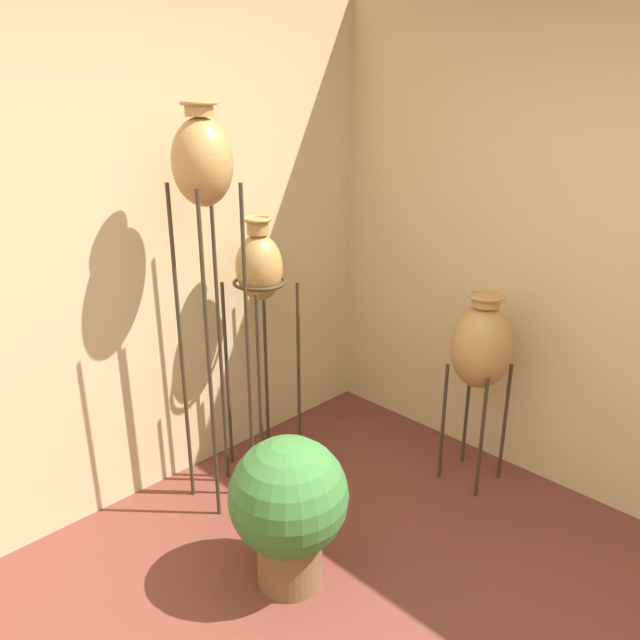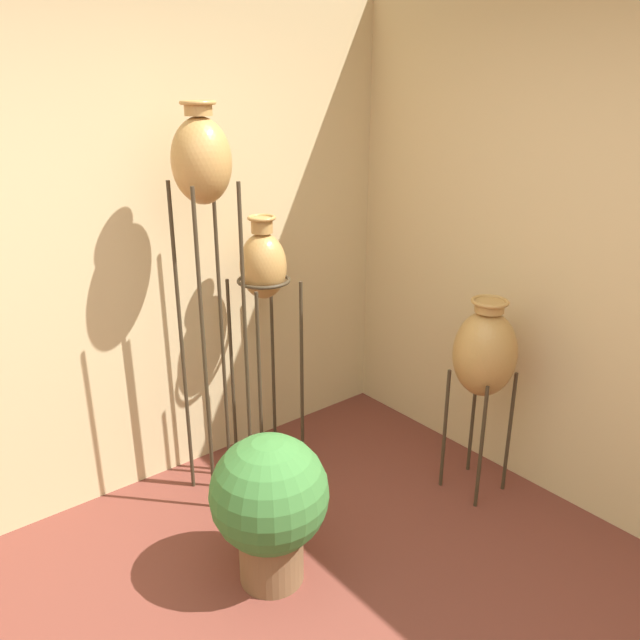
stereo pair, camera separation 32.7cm
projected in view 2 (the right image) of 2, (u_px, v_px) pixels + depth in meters
The scene contains 5 objects.
wall_back at pixel (56, 261), 2.98m from camera, with size 8.03×0.06×2.70m.
vase_stand_tall at pixel (202, 175), 2.92m from camera, with size 0.28×0.28×2.07m.
vase_stand_medium at pixel (263, 272), 3.40m from camera, with size 0.31×0.31×1.49m.
vase_stand_short at pixel (485, 354), 3.25m from camera, with size 0.33×0.33×1.12m.
potted_plant at pixel (270, 502), 2.75m from camera, with size 0.53×0.53×0.73m.
Camera 2 is at (-0.84, -1.00, 2.13)m, focal length 35.00 mm.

